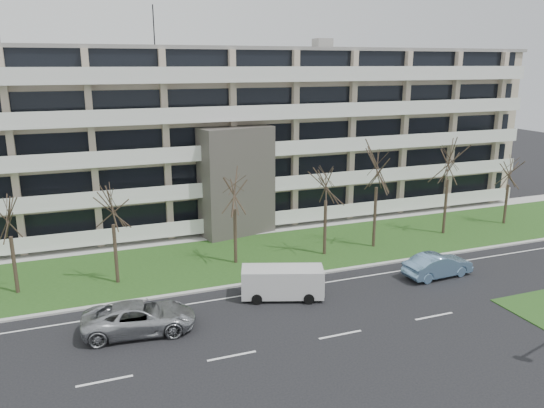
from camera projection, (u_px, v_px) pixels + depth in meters
name	position (u px, v px, depth m)	size (l,w,h in m)	color
ground	(340.00, 335.00, 28.11)	(160.00, 160.00, 0.00)	black
grass_verge	(259.00, 254.00, 39.85)	(90.00, 10.00, 0.06)	#1E4316
curb	(284.00, 278.00, 35.33)	(90.00, 0.35, 0.12)	#B2B2AD
sidewalk	(237.00, 233.00, 44.82)	(90.00, 2.00, 0.08)	#B2B2AD
lane_edge_line	(293.00, 288.00, 33.99)	(90.00, 0.12, 0.01)	white
apartment_building	(214.00, 134.00, 49.04)	(60.50, 15.10, 18.75)	#C0AE95
silver_pickup	(139.00, 318.00, 28.24)	(2.73, 5.93, 1.65)	#A4A7AB
blue_sedan	(438.00, 265.00, 35.62)	(1.69, 4.84, 1.59)	#749FC9
white_van	(284.00, 280.00, 32.29)	(5.28, 3.40, 1.92)	silver
tree_1	(8.00, 214.00, 31.87)	(3.32, 3.32, 6.65)	#382B21
tree_2	(111.00, 201.00, 33.33)	(3.57, 3.57, 7.14)	#382B21
tree_3	(234.00, 187.00, 36.77)	(3.60, 3.60, 7.21)	#382B21
tree_4	(326.00, 179.00, 38.43)	(3.74, 3.74, 7.48)	#382B21
tree_5	(378.00, 163.00, 39.87)	(4.29, 4.29, 8.57)	#382B21
tree_6	(450.00, 158.00, 43.17)	(4.17, 4.17, 8.35)	#382B21
tree_7	(510.00, 169.00, 46.26)	(3.23, 3.23, 6.45)	#382B21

